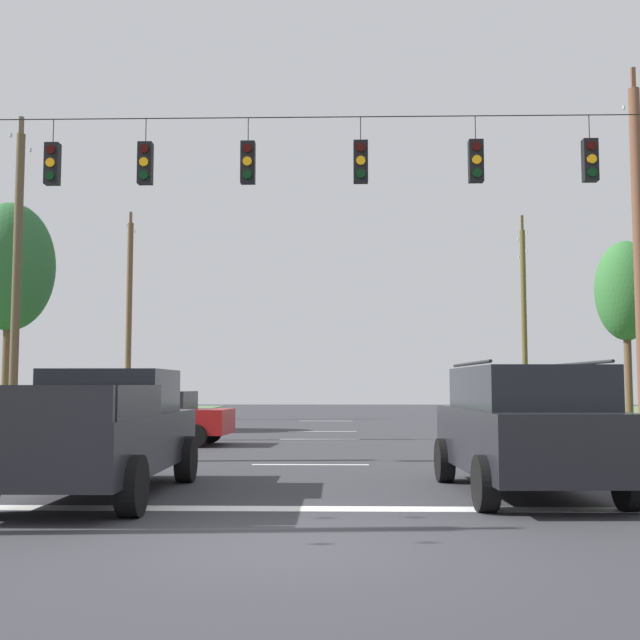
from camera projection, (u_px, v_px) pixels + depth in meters
ground_plane at (282, 545)px, 8.38m from camera, size 120.00×120.00×0.00m
stop_bar_stripe at (295, 509)px, 10.86m from camera, size 16.13×0.45×0.01m
lane_dash_0 at (310, 465)px, 16.83m from camera, size 2.50×0.15×0.01m
lane_dash_1 at (319, 439)px, 24.65m from camera, size 2.50×0.15×0.01m
lane_dash_2 at (322, 431)px, 28.85m from camera, size 2.50×0.15×0.01m
lane_dash_3 at (326, 421)px, 37.16m from camera, size 2.50×0.15×0.01m
overhead_signal_span at (317, 249)px, 17.48m from camera, size 18.70×0.31×8.07m
pickup_truck at (100, 433)px, 12.18m from camera, size 2.29×5.40×1.95m
suv_black at (525, 426)px, 12.28m from camera, size 2.35×4.87×2.05m
distant_car_oncoming at (510, 406)px, 34.69m from camera, size 4.34×2.10×1.52m
distant_car_far_parked at (155, 417)px, 22.42m from camera, size 4.42×2.26×1.52m
utility_pole_mid_right at (639, 258)px, 23.61m from camera, size 0.33×1.78×11.36m
utility_pole_far_right at (524, 317)px, 38.16m from camera, size 0.26×1.90×9.96m
utility_pole_mid_left at (17, 279)px, 24.42m from camera, size 0.26×1.61×10.12m
utility_pole_far_left at (129, 317)px, 38.82m from camera, size 0.29×1.62×10.29m
tree_roadside_right at (10, 267)px, 29.45m from camera, size 3.28×3.28×8.51m
tree_roadside_far_right at (626, 292)px, 34.13m from camera, size 2.60×2.60×7.94m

